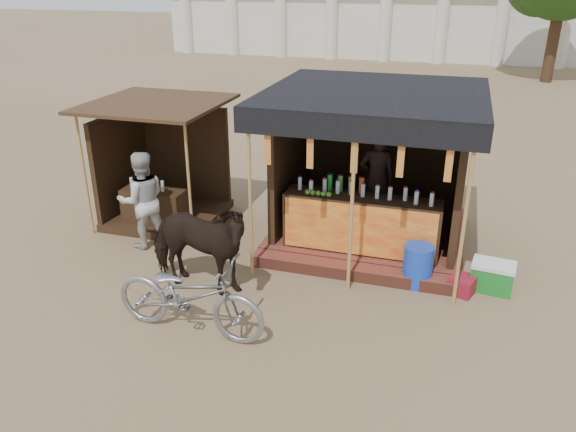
% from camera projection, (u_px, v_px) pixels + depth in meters
% --- Properties ---
extents(ground, '(120.00, 120.00, 0.00)m').
position_uv_depth(ground, '(254.00, 333.00, 7.73)').
color(ground, '#846B4C').
rests_on(ground, ground).
extents(main_stall, '(3.60, 3.61, 2.78)m').
position_uv_depth(main_stall, '(371.00, 188.00, 10.00)').
color(main_stall, brown).
rests_on(main_stall, ground).
extents(secondary_stall, '(2.40, 2.40, 2.38)m').
position_uv_depth(secondary_stall, '(159.00, 177.00, 11.07)').
color(secondary_stall, '#362213').
rests_on(secondary_stall, ground).
extents(cow, '(1.88, 0.98, 1.53)m').
position_uv_depth(cow, '(197.00, 246.00, 8.47)').
color(cow, black).
rests_on(cow, ground).
extents(motorbike, '(2.21, 0.85, 1.15)m').
position_uv_depth(motorbike, '(189.00, 296.00, 7.55)').
color(motorbike, gray).
rests_on(motorbike, ground).
extents(bystander, '(1.09, 1.05, 1.76)m').
position_uv_depth(bystander, '(142.00, 200.00, 9.88)').
color(bystander, '#B7B8B2').
rests_on(bystander, ground).
extents(blue_barrel, '(0.53, 0.53, 0.68)m').
position_uv_depth(blue_barrel, '(418.00, 266.00, 8.81)').
color(blue_barrel, '#1940BD').
rests_on(blue_barrel, ground).
extents(red_crate, '(0.46, 0.48, 0.28)m').
position_uv_depth(red_crate, '(462.00, 285.00, 8.65)').
color(red_crate, maroon).
rests_on(red_crate, ground).
extents(cooler, '(0.69, 0.51, 0.46)m').
position_uv_depth(cooler, '(492.00, 276.00, 8.71)').
color(cooler, '#1B7A27').
rests_on(cooler, ground).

